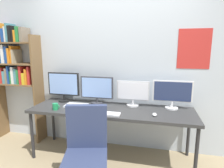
{
  "coord_description": "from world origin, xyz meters",
  "views": [
    {
      "loc": [
        0.59,
        -1.9,
        1.6
      ],
      "look_at": [
        0.0,
        0.65,
        1.09
      ],
      "focal_mm": 30.41,
      "sensor_mm": 36.0,
      "label": 1
    }
  ],
  "objects_px": {
    "bookshelf": "(14,65)",
    "monitor_far_right": "(172,93)",
    "desk": "(111,112)",
    "keyboard_main": "(107,114)",
    "laptop_closed": "(76,105)",
    "monitor_center_right": "(133,93)",
    "mouse_left_side": "(154,114)",
    "monitor_center_left": "(97,89)",
    "coffee_mug": "(55,107)",
    "office_chair": "(86,162)",
    "monitor_far_left": "(64,86)",
    "mouse_right_side": "(80,112)"
  },
  "relations": [
    {
      "from": "bookshelf",
      "to": "monitor_far_right",
      "type": "distance_m",
      "value": 2.6
    },
    {
      "from": "desk",
      "to": "monitor_far_right",
      "type": "height_order",
      "value": "monitor_far_right"
    },
    {
      "from": "keyboard_main",
      "to": "laptop_closed",
      "type": "height_order",
      "value": "laptop_closed"
    },
    {
      "from": "monitor_center_right",
      "to": "desk",
      "type": "bearing_deg",
      "value": -142.58
    },
    {
      "from": "mouse_left_side",
      "to": "monitor_center_left",
      "type": "bearing_deg",
      "value": 158.16
    },
    {
      "from": "monitor_far_right",
      "to": "coffee_mug",
      "type": "xyz_separation_m",
      "value": [
        -1.58,
        -0.42,
        -0.18
      ]
    },
    {
      "from": "office_chair",
      "to": "monitor_center_right",
      "type": "bearing_deg",
      "value": 70.24
    },
    {
      "from": "monitor_center_left",
      "to": "desk",
      "type": "bearing_deg",
      "value": -37.43
    },
    {
      "from": "desk",
      "to": "coffee_mug",
      "type": "height_order",
      "value": "coffee_mug"
    },
    {
      "from": "monitor_far_left",
      "to": "monitor_far_right",
      "type": "distance_m",
      "value": 1.66
    },
    {
      "from": "monitor_center_left",
      "to": "keyboard_main",
      "type": "relative_size",
      "value": 1.5
    },
    {
      "from": "monitor_far_right",
      "to": "coffee_mug",
      "type": "bearing_deg",
      "value": -165.13
    },
    {
      "from": "monitor_far_left",
      "to": "monitor_center_right",
      "type": "xyz_separation_m",
      "value": [
        1.11,
        -0.0,
        -0.05
      ]
    },
    {
      "from": "office_chair",
      "to": "keyboard_main",
      "type": "relative_size",
      "value": 2.9
    },
    {
      "from": "desk",
      "to": "monitor_center_left",
      "type": "distance_m",
      "value": 0.44
    },
    {
      "from": "monitor_far_left",
      "to": "mouse_right_side",
      "type": "distance_m",
      "value": 0.7
    },
    {
      "from": "office_chair",
      "to": "monitor_far_right",
      "type": "height_order",
      "value": "monitor_far_right"
    },
    {
      "from": "monitor_far_left",
      "to": "keyboard_main",
      "type": "relative_size",
      "value": 1.52
    },
    {
      "from": "coffee_mug",
      "to": "bookshelf",
      "type": "bearing_deg",
      "value": 156.16
    },
    {
      "from": "bookshelf",
      "to": "monitor_center_left",
      "type": "height_order",
      "value": "bookshelf"
    },
    {
      "from": "monitor_center_right",
      "to": "bookshelf",
      "type": "bearing_deg",
      "value": 179.49
    },
    {
      "from": "mouse_left_side",
      "to": "coffee_mug",
      "type": "height_order",
      "value": "coffee_mug"
    },
    {
      "from": "monitor_center_left",
      "to": "mouse_right_side",
      "type": "height_order",
      "value": "monitor_center_left"
    },
    {
      "from": "monitor_far_right",
      "to": "keyboard_main",
      "type": "bearing_deg",
      "value": -152.01
    },
    {
      "from": "bookshelf",
      "to": "keyboard_main",
      "type": "bearing_deg",
      "value": -14.79
    },
    {
      "from": "desk",
      "to": "coffee_mug",
      "type": "distance_m",
      "value": 0.79
    },
    {
      "from": "bookshelf",
      "to": "monitor_far_right",
      "type": "height_order",
      "value": "bookshelf"
    },
    {
      "from": "bookshelf",
      "to": "keyboard_main",
      "type": "height_order",
      "value": "bookshelf"
    },
    {
      "from": "keyboard_main",
      "to": "mouse_left_side",
      "type": "bearing_deg",
      "value": 8.54
    },
    {
      "from": "laptop_closed",
      "to": "coffee_mug",
      "type": "distance_m",
      "value": 0.3
    },
    {
      "from": "mouse_right_side",
      "to": "monitor_center_right",
      "type": "bearing_deg",
      "value": 35.91
    },
    {
      "from": "bookshelf",
      "to": "office_chair",
      "type": "height_order",
      "value": "bookshelf"
    },
    {
      "from": "desk",
      "to": "laptop_closed",
      "type": "height_order",
      "value": "laptop_closed"
    },
    {
      "from": "bookshelf",
      "to": "monitor_center_left",
      "type": "relative_size",
      "value": 3.87
    },
    {
      "from": "office_chair",
      "to": "keyboard_main",
      "type": "bearing_deg",
      "value": 81.57
    },
    {
      "from": "office_chair",
      "to": "bookshelf",
      "type": "bearing_deg",
      "value": 148.39
    },
    {
      "from": "office_chair",
      "to": "monitor_far_right",
      "type": "relative_size",
      "value": 1.82
    },
    {
      "from": "mouse_left_side",
      "to": "mouse_right_side",
      "type": "distance_m",
      "value": 0.97
    },
    {
      "from": "monitor_center_left",
      "to": "laptop_closed",
      "type": "xyz_separation_m",
      "value": [
        -0.25,
        -0.21,
        -0.21
      ]
    },
    {
      "from": "monitor_far_right",
      "to": "coffee_mug",
      "type": "distance_m",
      "value": 1.65
    },
    {
      "from": "monitor_far_right",
      "to": "laptop_closed",
      "type": "height_order",
      "value": "monitor_far_right"
    },
    {
      "from": "monitor_far_right",
      "to": "mouse_right_side",
      "type": "relative_size",
      "value": 5.68
    },
    {
      "from": "monitor_center_left",
      "to": "monitor_far_right",
      "type": "height_order",
      "value": "monitor_center_left"
    },
    {
      "from": "mouse_right_side",
      "to": "laptop_closed",
      "type": "xyz_separation_m",
      "value": [
        -0.17,
        0.25,
        -0.0
      ]
    },
    {
      "from": "monitor_center_left",
      "to": "coffee_mug",
      "type": "xyz_separation_m",
      "value": [
        -0.47,
        -0.42,
        -0.18
      ]
    },
    {
      "from": "mouse_right_side",
      "to": "laptop_closed",
      "type": "bearing_deg",
      "value": 123.56
    },
    {
      "from": "keyboard_main",
      "to": "coffee_mug",
      "type": "relative_size",
      "value": 3.22
    },
    {
      "from": "keyboard_main",
      "to": "mouse_left_side",
      "type": "distance_m",
      "value": 0.61
    },
    {
      "from": "office_chair",
      "to": "monitor_center_left",
      "type": "distance_m",
      "value": 1.17
    },
    {
      "from": "monitor_far_right",
      "to": "mouse_left_side",
      "type": "height_order",
      "value": "monitor_far_right"
    }
  ]
}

